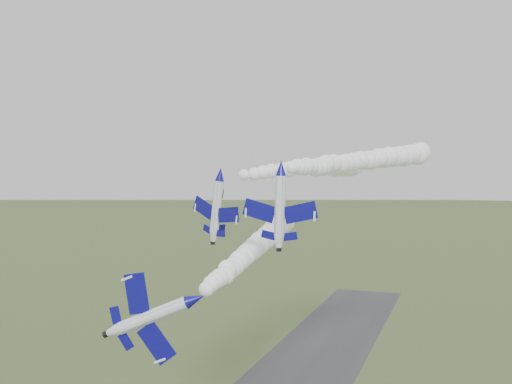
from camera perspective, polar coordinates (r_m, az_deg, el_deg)
jet_lead at (r=63.04m, az=-6.05°, el=-10.60°), size 4.69×12.48×9.57m
smoke_trail_jet_lead at (r=94.52m, az=-0.01°, el=-5.41°), size 16.39×59.52×4.58m
jet_pair_left at (r=85.18m, az=-3.66°, el=1.81°), size 9.75×11.31×3.15m
smoke_trail_jet_pair_left at (r=113.35m, az=9.46°, el=2.98°), size 30.25×62.96×4.85m
jet_pair_right at (r=81.10m, az=2.50°, el=2.45°), size 10.88×13.09×3.24m
smoke_trail_jet_pair_right at (r=110.69m, az=7.37°, el=2.53°), size 6.01×54.30×4.55m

